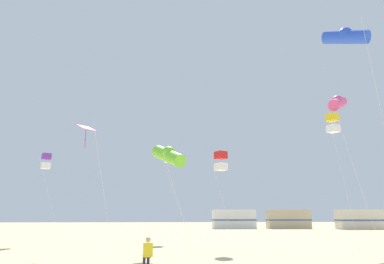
# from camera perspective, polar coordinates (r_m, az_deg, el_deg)

# --- Properties ---
(kite_flyer_standing) EXTENTS (0.41, 0.55, 1.16)m
(kite_flyer_standing) POSITION_cam_1_polar(r_m,az_deg,el_deg) (14.84, -6.94, -17.99)
(kite_flyer_standing) COLOR yellow
(kite_flyer_standing) RESTS_ON ground
(kite_tube_blue) EXTENTS (3.06, 3.21, 11.94)m
(kite_tube_blue) POSITION_cam_1_polar(r_m,az_deg,el_deg) (21.69, 22.77, 13.53)
(kite_tube_blue) COLOR silver
(kite_tube_blue) RESTS_ON ground
(kite_diamond_magenta) EXTENTS (2.36, 2.51, 7.25)m
(kite_diamond_magenta) POSITION_cam_1_polar(r_m,az_deg,el_deg) (22.53, -16.04, 0.03)
(kite_diamond_magenta) COLOR silver
(kite_diamond_magenta) RESTS_ON ground
(kite_box_cyan) EXTENTS (2.57, 2.21, 7.30)m
(kite_box_cyan) POSITION_cam_1_polar(r_m,az_deg,el_deg) (30.00, -3.62, -3.69)
(kite_box_cyan) COLOR silver
(kite_box_cyan) RESTS_ON ground
(kite_box_scarlet) EXTENTS (1.47, 1.15, 5.73)m
(kite_box_scarlet) POSITION_cam_1_polar(r_m,az_deg,el_deg) (22.14, 4.52, -4.53)
(kite_box_scarlet) COLOR silver
(kite_box_scarlet) RESTS_ON ground
(kite_box_violet) EXTENTS (1.90, 1.90, 6.49)m
(kite_box_violet) POSITION_cam_1_polar(r_m,az_deg,el_deg) (29.53, -21.76, -4.23)
(kite_box_violet) COLOR silver
(kite_box_violet) RESTS_ON ground
(kite_tube_lime) EXTENTS (2.33, 2.59, 5.82)m
(kite_tube_lime) POSITION_cam_1_polar(r_m,az_deg,el_deg) (19.78, -3.68, -3.63)
(kite_tube_lime) COLOR silver
(kite_tube_lime) RESTS_ON ground
(kite_tube_rainbow) EXTENTS (2.12, 2.38, 9.64)m
(kite_tube_rainbow) POSITION_cam_1_polar(r_m,az_deg,el_deg) (25.10, 21.73, 4.23)
(kite_tube_rainbow) COLOR silver
(kite_tube_rainbow) RESTS_ON ground
(kite_box_gold) EXTENTS (2.47, 2.25, 7.98)m
(kite_box_gold) POSITION_cam_1_polar(r_m,az_deg,el_deg) (23.68, 21.07, 1.28)
(kite_box_gold) COLOR silver
(kite_box_gold) RESTS_ON ground
(rv_van_white) EXTENTS (6.53, 2.61, 2.80)m
(rv_van_white) POSITION_cam_1_polar(r_m,az_deg,el_deg) (57.50, 6.53, -13.32)
(rv_van_white) COLOR white
(rv_van_white) RESTS_ON ground
(rv_van_tan) EXTENTS (6.48, 2.46, 2.80)m
(rv_van_tan) POSITION_cam_1_polar(r_m,az_deg,el_deg) (59.05, 14.75, -12.97)
(rv_van_tan) COLOR #C6B28C
(rv_van_tan) RESTS_ON ground
(rv_van_cream) EXTENTS (6.51, 2.53, 2.80)m
(rv_van_cream) POSITION_cam_1_polar(r_m,az_deg,el_deg) (59.55, 24.58, -12.25)
(rv_van_cream) COLOR beige
(rv_van_cream) RESTS_ON ground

